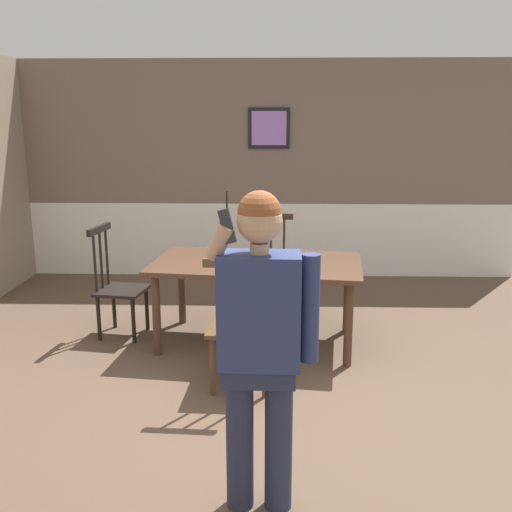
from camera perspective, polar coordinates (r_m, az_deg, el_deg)
ground_plane at (r=4.26m, az=1.01°, el=-13.87°), size 7.34×7.34×0.00m
room_back_partition at (r=7.15m, az=1.35°, el=8.09°), size 6.14×0.17×2.65m
dining_table at (r=4.99m, az=0.10°, el=-1.46°), size 1.89×1.19×0.75m
chair_near_window at (r=5.38m, az=-13.61°, el=-2.91°), size 0.47×0.47×1.02m
chair_by_doorway at (r=4.21m, az=-1.58°, el=-6.86°), size 0.49×0.49×1.03m
chair_at_table_head at (r=5.89m, az=1.31°, el=-1.00°), size 0.50×0.50×1.00m
person_figure at (r=2.79m, az=0.48°, el=-7.99°), size 0.56×0.23×1.65m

